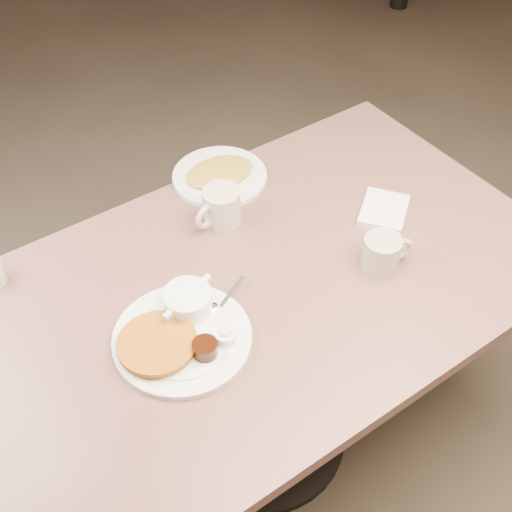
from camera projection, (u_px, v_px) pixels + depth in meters
room at (263, 32)px, 1.13m from camera, size 7.04×8.04×2.84m
diner_table at (260, 323)px, 1.72m from camera, size 1.50×0.90×0.75m
main_plate at (180, 330)px, 1.47m from camera, size 0.42×0.40×0.07m
coffee_mug_near at (383, 252)px, 1.60m from camera, size 0.14×0.12×0.09m
napkin at (384, 210)px, 1.77m from camera, size 0.19×0.18×0.02m
coffee_mug_far at (221, 207)px, 1.71m from camera, size 0.15×0.12×0.10m
hash_plate at (220, 175)px, 1.86m from camera, size 0.30×0.30×0.04m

